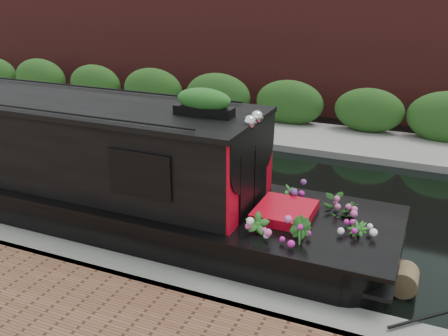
% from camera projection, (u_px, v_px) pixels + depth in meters
% --- Properties ---
extents(ground, '(80.00, 80.00, 0.00)m').
position_uv_depth(ground, '(208.00, 192.00, 10.13)').
color(ground, black).
rests_on(ground, ground).
extents(near_bank_coping, '(40.00, 0.60, 0.50)m').
position_uv_depth(near_bank_coping, '(111.00, 274.00, 7.30)').
color(near_bank_coping, slate).
rests_on(near_bank_coping, ground).
extents(far_bank_path, '(40.00, 2.40, 0.34)m').
position_uv_depth(far_bank_path, '(273.00, 136.00, 13.73)').
color(far_bank_path, gray).
rests_on(far_bank_path, ground).
extents(far_hedge, '(40.00, 1.10, 2.80)m').
position_uv_depth(far_hedge, '(283.00, 127.00, 14.50)').
color(far_hedge, '#234D19').
rests_on(far_hedge, ground).
extents(far_brick_wall, '(40.00, 1.00, 8.00)m').
position_uv_depth(far_brick_wall, '(302.00, 111.00, 16.30)').
color(far_brick_wall, '#5B211E').
rests_on(far_brick_wall, ground).
extents(narrowboat, '(12.06, 2.13, 2.82)m').
position_uv_depth(narrowboat, '(37.00, 169.00, 9.01)').
color(narrowboat, black).
rests_on(narrowboat, ground).
extents(rope_fender, '(0.38, 0.41, 0.38)m').
position_uv_depth(rope_fender, '(404.00, 279.00, 6.85)').
color(rope_fender, brown).
rests_on(rope_fender, ground).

